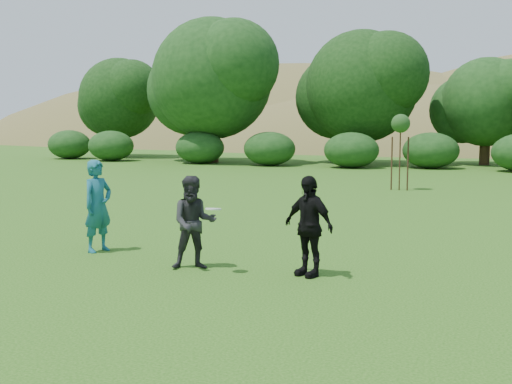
# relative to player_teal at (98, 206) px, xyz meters

# --- Properties ---
(ground) EXTENTS (120.00, 120.00, 0.00)m
(ground) POSITION_rel_player_teal_xyz_m (2.57, -1.05, -0.91)
(ground) COLOR #19470C
(ground) RESTS_ON ground
(player_teal) EXTENTS (0.57, 0.74, 1.82)m
(player_teal) POSITION_rel_player_teal_xyz_m (0.00, 0.00, 0.00)
(player_teal) COLOR #185B6E
(player_teal) RESTS_ON ground
(player_grey) EXTENTS (1.00, 0.93, 1.64)m
(player_grey) POSITION_rel_player_teal_xyz_m (2.46, -0.60, -0.09)
(player_grey) COLOR #252528
(player_grey) RESTS_ON ground
(player_black) EXTENTS (1.07, 0.76, 1.69)m
(player_black) POSITION_rel_player_teal_xyz_m (4.47, -0.32, -0.07)
(player_black) COLOR black
(player_black) RESTS_ON ground
(frisbee) EXTENTS (0.27, 0.27, 0.05)m
(frisbee) POSITION_rel_player_teal_xyz_m (2.95, -0.81, 0.20)
(frisbee) COLOR white
(frisbee) RESTS_ON ground
(sapling) EXTENTS (0.70, 0.70, 2.85)m
(sapling) POSITION_rel_player_teal_xyz_m (3.45, 13.84, 1.51)
(sapling) COLOR #372215
(sapling) RESTS_ON ground
(hillside) EXTENTS (150.00, 72.00, 52.00)m
(hillside) POSITION_rel_player_teal_xyz_m (2.01, 67.40, -12.88)
(hillside) COLOR olive
(hillside) RESTS_ON ground
(tree_row) EXTENTS (53.92, 10.38, 9.62)m
(tree_row) POSITION_rel_player_teal_xyz_m (5.80, 27.64, 3.96)
(tree_row) COLOR #3A2616
(tree_row) RESTS_ON ground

